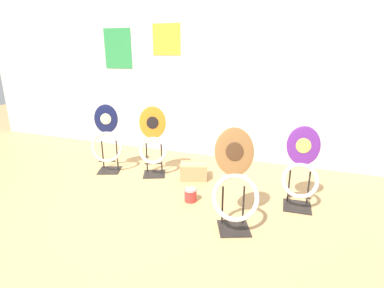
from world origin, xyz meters
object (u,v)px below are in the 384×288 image
(toilet_seat_display_woodgrain, at_px, (235,184))
(toilet_seat_display_purple_note, at_px, (301,172))
(storage_box, at_px, (194,171))
(paint_can, at_px, (191,195))
(toilet_seat_display_orange_sun, at_px, (153,144))
(toilet_seat_display_navy_moon, at_px, (107,141))

(toilet_seat_display_woodgrain, relative_size, toilet_seat_display_purple_note, 1.08)
(storage_box, bearing_deg, paint_can, -73.01)
(toilet_seat_display_orange_sun, distance_m, toilet_seat_display_purple_note, 1.82)
(toilet_seat_display_navy_moon, relative_size, storage_box, 2.28)
(toilet_seat_display_navy_moon, distance_m, toilet_seat_display_orange_sun, 0.64)
(toilet_seat_display_purple_note, bearing_deg, toilet_seat_display_woodgrain, -131.50)
(toilet_seat_display_orange_sun, relative_size, storage_box, 2.27)
(toilet_seat_display_navy_moon, height_order, toilet_seat_display_woodgrain, toilet_seat_display_woodgrain)
(toilet_seat_display_woodgrain, relative_size, storage_box, 2.31)
(toilet_seat_display_woodgrain, bearing_deg, toilet_seat_display_navy_moon, 158.42)
(toilet_seat_display_woodgrain, distance_m, toilet_seat_display_orange_sun, 1.52)
(toilet_seat_display_woodgrain, height_order, toilet_seat_display_purple_note, toilet_seat_display_woodgrain)
(toilet_seat_display_orange_sun, xyz_separation_m, paint_can, (0.71, -0.52, -0.35))
(toilet_seat_display_navy_moon, bearing_deg, toilet_seat_display_purple_note, -3.13)
(toilet_seat_display_woodgrain, bearing_deg, toilet_seat_display_orange_sun, 145.96)
(toilet_seat_display_purple_note, height_order, storage_box, toilet_seat_display_purple_note)
(paint_can, bearing_deg, toilet_seat_display_orange_sun, 143.76)
(toilet_seat_display_woodgrain, height_order, toilet_seat_display_orange_sun, toilet_seat_display_woodgrain)
(storage_box, bearing_deg, toilet_seat_display_purple_note, -13.02)
(toilet_seat_display_woodgrain, distance_m, paint_can, 0.73)
(toilet_seat_display_navy_moon, distance_m, toilet_seat_display_purple_note, 2.44)
(toilet_seat_display_woodgrain, xyz_separation_m, toilet_seat_display_orange_sun, (-1.26, 0.85, -0.01))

